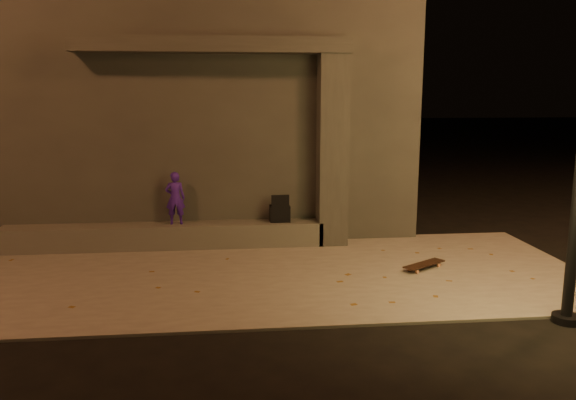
{
  "coord_description": "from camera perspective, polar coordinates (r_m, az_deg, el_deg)",
  "views": [
    {
      "loc": [
        -0.24,
        -6.76,
        2.92
      ],
      "look_at": [
        0.67,
        2.0,
        1.24
      ],
      "focal_mm": 35.0,
      "sensor_mm": 36.0,
      "label": 1
    }
  ],
  "objects": [
    {
      "name": "ledge",
      "position": [
        10.91,
        -12.4,
        -3.57
      ],
      "size": [
        6.0,
        0.55,
        0.45
      ],
      "primitive_type": "cube",
      "color": "#57554F",
      "rests_on": "sidewalk"
    },
    {
      "name": "skateboarder",
      "position": [
        10.74,
        -11.39,
        0.2
      ],
      "size": [
        0.36,
        0.24,
        1.0
      ],
      "primitive_type": "imported",
      "rotation": [
        0.0,
        0.0,
        3.14
      ],
      "color": "#391692",
      "rests_on": "ledge"
    },
    {
      "name": "column",
      "position": [
        10.74,
        4.52,
        4.96
      ],
      "size": [
        0.55,
        0.55,
        3.6
      ],
      "primitive_type": "cube",
      "color": "#3A3634",
      "rests_on": "sidewalk"
    },
    {
      "name": "skateboard",
      "position": [
        9.68,
        13.67,
        -6.38
      ],
      "size": [
        0.84,
        0.65,
        0.09
      ],
      "rotation": [
        0.0,
        0.0,
        0.57
      ],
      "color": "black",
      "rests_on": "sidewalk"
    },
    {
      "name": "canopy",
      "position": [
        10.6,
        -7.59,
        15.33
      ],
      "size": [
        5.0,
        0.7,
        0.28
      ],
      "primitive_type": "cube",
      "color": "#3A3634",
      "rests_on": "column"
    },
    {
      "name": "backpack",
      "position": [
        10.79,
        -0.84,
        -1.24
      ],
      "size": [
        0.39,
        0.26,
        0.54
      ],
      "rotation": [
        0.0,
        0.0,
        0.02
      ],
      "color": "black",
      "rests_on": "ledge"
    },
    {
      "name": "building",
      "position": [
        13.28,
        -9.33,
        9.28
      ],
      "size": [
        9.0,
        5.1,
        5.22
      ],
      "color": "#3A3634",
      "rests_on": "ground"
    },
    {
      "name": "sidewalk",
      "position": [
        9.23,
        -4.18,
        -7.57
      ],
      "size": [
        11.0,
        4.4,
        0.04
      ],
      "primitive_type": "cube",
      "color": "#6A635D",
      "rests_on": "ground"
    },
    {
      "name": "ground",
      "position": [
        7.37,
        -3.67,
        -12.6
      ],
      "size": [
        120.0,
        120.0,
        0.0
      ],
      "primitive_type": "plane",
      "color": "black",
      "rests_on": "ground"
    }
  ]
}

